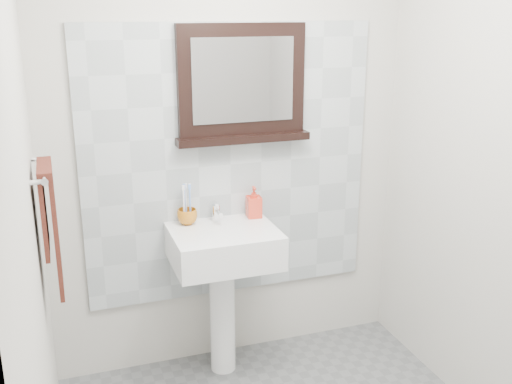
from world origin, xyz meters
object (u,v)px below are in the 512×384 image
at_px(toothbrush_cup, 187,217).
at_px(soap_dispenser, 254,202).
at_px(framed_mirror, 242,86).
at_px(hand_towel, 50,218).
at_px(pedestal_sink, 224,262).

height_order(toothbrush_cup, soap_dispenser, soap_dispenser).
xyz_separation_m(framed_mirror, hand_towel, (-1.00, -0.51, -0.45)).
bearing_deg(pedestal_sink, hand_towel, -158.83).
height_order(pedestal_sink, toothbrush_cup, pedestal_sink).
xyz_separation_m(toothbrush_cup, framed_mirror, (0.33, 0.05, 0.67)).
distance_m(toothbrush_cup, framed_mirror, 0.75).
relative_size(toothbrush_cup, soap_dispenser, 0.61).
xyz_separation_m(toothbrush_cup, hand_towel, (-0.68, -0.46, 0.22)).
relative_size(framed_mirror, hand_towel, 1.32).
xyz_separation_m(pedestal_sink, soap_dispenser, (0.21, 0.13, 0.27)).
distance_m(toothbrush_cup, hand_towel, 0.85).
bearing_deg(soap_dispenser, toothbrush_cup, -175.94).
distance_m(toothbrush_cup, soap_dispenser, 0.38).
relative_size(soap_dispenser, framed_mirror, 0.24).
xyz_separation_m(toothbrush_cup, soap_dispenser, (0.37, -0.01, 0.04)).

